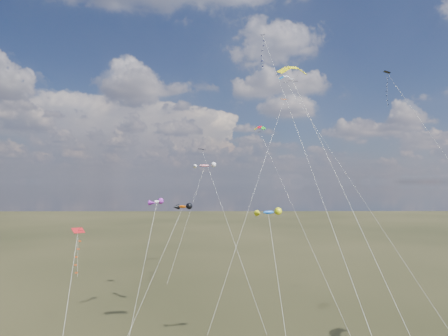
{
  "coord_description": "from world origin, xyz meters",
  "views": [
    {
      "loc": [
        -0.47,
        -34.44,
        17.17
      ],
      "look_at": [
        0.0,
        18.0,
        19.0
      ],
      "focal_mm": 32.0,
      "sensor_mm": 36.0,
      "label": 1
    }
  ],
  "objects": [
    {
      "name": "novelty_blue_yellow",
      "position": [
        4.51,
        6.83,
        13.95
      ],
      "size": [
        2.57,
        10.6,
        14.47
      ],
      "color": "blue",
      "rests_on": "ground"
    },
    {
      "name": "novelty_orange_black",
      "position": [
        -5.64,
        19.66,
        13.77
      ],
      "size": [
        6.6,
        10.83,
        14.33
      ],
      "color": "#E15807",
      "rests_on": "ground"
    },
    {
      "name": "diamond_navy_tall",
      "position": [
        6.04,
        18.46,
        32.6
      ],
      "size": [
        6.19,
        32.88,
        38.22
      ],
      "color": "#11214E",
      "rests_on": "ground"
    },
    {
      "name": "parafoil_yellow",
      "position": [
        6.67,
        4.24,
        28.3
      ],
      "size": [
        9.99,
        13.96,
        29.1
      ],
      "color": "#FAEC08",
      "rests_on": "ground"
    },
    {
      "name": "diamond_orange_center",
      "position": [
        5.61,
        19.63,
        20.46
      ],
      "size": [
        11.45,
        13.69,
        29.45
      ],
      "color": "#E15206",
      "rests_on": "ground"
    },
    {
      "name": "diamond_black_high",
      "position": [
        28.17,
        29.96,
        30.67
      ],
      "size": [
        13.62,
        19.2,
        35.68
      ],
      "color": "black",
      "rests_on": "ground"
    },
    {
      "name": "parafoil_blue_white",
      "position": [
        11.49,
        36.84,
        36.02
      ],
      "size": [
        15.25,
        28.0,
        36.89
      ],
      "color": "#0D64B1",
      "rests_on": "ground"
    },
    {
      "name": "parafoil_tricolor",
      "position": [
        5.84,
        28.42,
        25.61
      ],
      "size": [
        9.3,
        19.46,
        26.38
      ],
      "color": "gold",
      "rests_on": "ground"
    },
    {
      "name": "diamond_black_mid",
      "position": [
        -1.14,
        20.9,
        16.3
      ],
      "size": [
        8.65,
        14.85,
        22.16
      ],
      "color": "black",
      "rests_on": "ground"
    },
    {
      "name": "novelty_redwhite_stripe",
      "position": [
        -3.64,
        43.7,
        20.31
      ],
      "size": [
        7.94,
        11.7,
        20.97
      ],
      "color": "#F02741",
      "rests_on": "ground"
    },
    {
      "name": "diamond_red_low",
      "position": [
        -13.93,
        3.33,
        10.12
      ],
      "size": [
        2.16,
        9.84,
        12.79
      ],
      "color": "#AE1317",
      "rests_on": "ground"
    },
    {
      "name": "novelty_white_purple",
      "position": [
        -8.66,
        16.86,
        14.56
      ],
      "size": [
        2.29,
        10.95,
        15.04
      ],
      "color": "white",
      "rests_on": "ground"
    }
  ]
}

